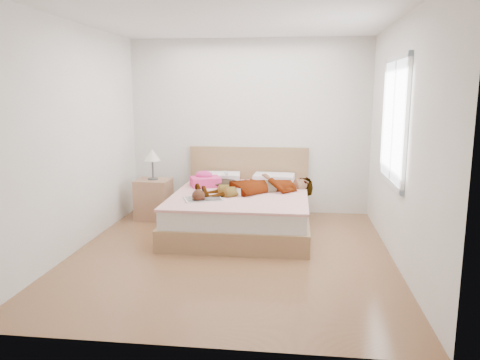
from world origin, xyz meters
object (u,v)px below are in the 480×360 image
at_px(woman, 258,183).
at_px(nightstand, 154,196).
at_px(phone, 226,173).
at_px(magazine, 203,199).
at_px(plush_toy, 198,195).
at_px(towel, 205,180).
at_px(bed, 242,208).
at_px(coffee_mug, 240,192).

bearing_deg(woman, nightstand, -129.78).
bearing_deg(phone, magazine, -126.28).
bearing_deg(plush_toy, towel, 95.91).
distance_m(bed, towel, 0.71).
bearing_deg(towel, woman, -20.33).
bearing_deg(towel, bed, -28.42).
distance_m(towel, nightstand, 0.81).
distance_m(towel, plush_toy, 0.91).
relative_size(phone, plush_toy, 0.35).
bearing_deg(nightstand, bed, -14.29).
xyz_separation_m(bed, towel, (-0.56, 0.30, 0.32)).
bearing_deg(towel, coffee_mug, -45.30).
xyz_separation_m(woman, phone, (-0.50, 0.40, 0.06)).
height_order(woman, bed, bed).
bearing_deg(woman, phone, -156.57).
bearing_deg(phone, towel, 173.77).
bearing_deg(woman, towel, -138.24).
bearing_deg(coffee_mug, magazine, -149.26).
xyz_separation_m(bed, magazine, (-0.41, -0.53, 0.24)).
bearing_deg(magazine, plush_toy, -122.37).
height_order(bed, plush_toy, bed).
bearing_deg(woman, bed, -114.95).
relative_size(woman, phone, 17.77).
bearing_deg(nightstand, magazine, -43.70).
height_order(phone, magazine, phone).
relative_size(plush_toy, nightstand, 0.26).
distance_m(bed, magazine, 0.72).
height_order(towel, coffee_mug, towel).
xyz_separation_m(woman, coffee_mug, (-0.21, -0.29, -0.06)).
height_order(woman, nightstand, nightstand).
height_order(towel, plush_toy, towel).
height_order(woman, plush_toy, woman).
xyz_separation_m(phone, coffee_mug, (0.29, -0.69, -0.12)).
distance_m(towel, magazine, 0.85).
bearing_deg(bed, coffee_mug, -86.84).
bearing_deg(phone, nightstand, 156.15).
distance_m(phone, magazine, 0.97).
height_order(magazine, nightstand, nightstand).
xyz_separation_m(towel, plush_toy, (0.09, -0.91, -0.01)).
relative_size(towel, coffee_mug, 3.69).
bearing_deg(phone, bed, -84.09).
relative_size(magazine, coffee_mug, 4.05).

